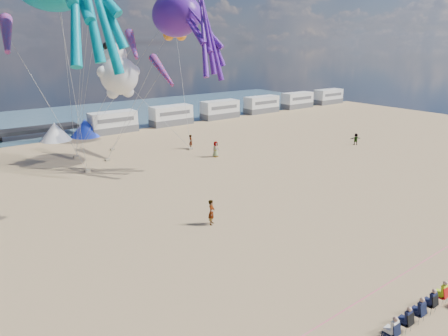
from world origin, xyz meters
TOP-DOWN VIEW (x-y plane):
  - ground at (0.00, 0.00)m, footprint 120.00×120.00m
  - water at (0.00, 55.00)m, footprint 120.00×120.00m
  - motorhome_0 at (6.00, 40.00)m, footprint 6.60×2.50m
  - motorhome_1 at (15.50, 40.00)m, footprint 6.60×2.50m
  - motorhome_2 at (25.00, 40.00)m, footprint 6.60×2.50m
  - motorhome_3 at (34.50, 40.00)m, footprint 6.60×2.50m
  - motorhome_4 at (44.00, 40.00)m, footprint 6.60×2.50m
  - motorhome_5 at (53.50, 40.00)m, footprint 6.60×2.50m
  - tent_white at (-2.00, 40.00)m, footprint 4.00×4.00m
  - tent_blue at (2.00, 40.00)m, footprint 4.00×4.00m
  - spectator_row at (1.30, -7.47)m, footprint 6.10×0.90m
  - rope_line at (0.00, -5.00)m, footprint 34.00×0.03m
  - standing_person at (-0.32, 6.72)m, footprint 0.80×0.77m
  - beachgoer_4 at (27.66, 14.69)m, footprint 0.94×0.72m
  - beachgoer_5 at (9.93, 25.53)m, footprint 1.14×1.69m
  - beachgoer_6 at (10.23, 20.81)m, footprint 0.69×0.48m
  - sandbag_a at (-3.29, 24.08)m, footprint 0.50×0.35m
  - sandbag_b at (-0.18, 26.64)m, footprint 0.50×0.35m
  - sandbag_c at (9.64, 25.19)m, footprint 0.50×0.35m
  - sandbag_d at (2.02, 30.71)m, footprint 0.50×0.35m
  - sandbag_e at (-2.52, 30.11)m, footprint 0.50×0.35m
  - kite_octopus_purple at (6.73, 22.61)m, footprint 6.24×10.09m
  - kite_panda at (1.11, 24.76)m, footprint 5.84×5.68m
  - kite_teddy_orange at (11.35, 30.91)m, footprint 6.37×6.19m
  - windsock_left at (-8.60, 24.47)m, footprint 2.67×8.02m
  - windsock_mid at (6.48, 25.58)m, footprint 1.83×6.27m
  - windsock_right at (2.45, 23.98)m, footprint 2.37×5.13m

SIDE VIEW (x-z plane):
  - ground at x=0.00m, z-range 0.00..0.00m
  - water at x=0.00m, z-range 0.02..0.02m
  - rope_line at x=0.00m, z-range 0.00..0.04m
  - sandbag_a at x=-3.29m, z-range 0.00..0.22m
  - sandbag_b at x=-0.18m, z-range 0.00..0.22m
  - sandbag_c at x=9.64m, z-range 0.00..0.22m
  - sandbag_d at x=2.02m, z-range 0.00..0.22m
  - sandbag_e at x=-2.52m, z-range 0.00..0.22m
  - spectator_row at x=1.30m, z-range 0.00..1.30m
  - beachgoer_4 at x=27.66m, z-range 0.00..1.48m
  - beachgoer_5 at x=9.93m, z-range 0.00..1.74m
  - beachgoer_6 at x=10.23m, z-range 0.00..1.80m
  - standing_person at x=-0.32m, z-range 0.00..1.84m
  - tent_white at x=-2.00m, z-range 0.00..2.40m
  - tent_blue at x=2.00m, z-range 0.00..2.40m
  - motorhome_0 at x=6.00m, z-range 0.00..3.00m
  - motorhome_1 at x=15.50m, z-range 0.00..3.00m
  - motorhome_2 at x=25.00m, z-range 0.00..3.00m
  - motorhome_3 at x=34.50m, z-range 0.00..3.00m
  - motorhome_4 at x=44.00m, z-range 0.00..3.00m
  - motorhome_5 at x=53.50m, z-range 0.00..3.00m
  - kite_panda at x=1.11m, z-range 5.92..12.45m
  - windsock_mid at x=6.48m, z-range 6.31..12.51m
  - windsock_right at x=2.45m, z-range 9.61..14.70m
  - windsock_left at x=-8.60m, z-range 9.06..17.03m
  - kite_octopus_purple at x=6.73m, z-range 9.67..20.40m
  - kite_teddy_orange at x=11.35m, z-range 11.46..18.63m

